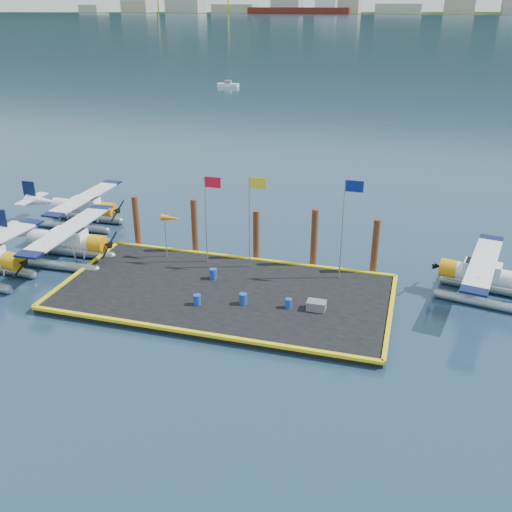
{
  "coord_description": "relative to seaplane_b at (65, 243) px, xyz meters",
  "views": [
    {
      "loc": [
        10.43,
        -29.27,
        16.62
      ],
      "look_at": [
        1.46,
        2.0,
        2.07
      ],
      "focal_mm": 40.0,
      "sensor_mm": 36.0,
      "label": 1
    }
  ],
  "objects": [
    {
      "name": "drum_2",
      "position": [
        16.35,
        -2.68,
        -0.84
      ],
      "size": [
        0.41,
        0.41,
        0.58
      ],
      "primitive_type": "cylinder",
      "color": "#1B3899",
      "rests_on": "dock"
    },
    {
      "name": "ground",
      "position": [
        12.09,
        -1.74,
        -1.53
      ],
      "size": [
        4000.0,
        4000.0,
        0.0
      ],
      "primitive_type": "plane",
      "color": "#162D43",
      "rests_on": "ground"
    },
    {
      "name": "crate",
      "position": [
        17.94,
        -2.46,
        -0.86
      ],
      "size": [
        1.09,
        0.72,
        0.54
      ],
      "primitive_type": "cube",
      "color": "slate",
      "rests_on": "dock"
    },
    {
      "name": "seaplane_c",
      "position": [
        -2.78,
        6.64,
        -0.07
      ],
      "size": [
        8.51,
        9.37,
        3.35
      ],
      "rotation": [
        0.0,
        0.0,
        -1.58
      ],
      "color": "gray",
      "rests_on": "ground"
    },
    {
      "name": "dock",
      "position": [
        12.09,
        -1.74,
        -1.33
      ],
      "size": [
        20.0,
        10.0,
        0.4
      ],
      "primitive_type": "cube",
      "color": "black",
      "rests_on": "ground"
    },
    {
      "name": "piling_3",
      "position": [
        16.59,
        3.66,
        0.62
      ],
      "size": [
        0.44,
        0.44,
        4.3
      ],
      "primitive_type": "cylinder",
      "color": "#442313",
      "rests_on": "ground"
    },
    {
      "name": "piling_0",
      "position": [
        3.59,
        3.66,
        0.47
      ],
      "size": [
        0.44,
        0.44,
        4.0
      ],
      "primitive_type": "cylinder",
      "color": "#442313",
      "rests_on": "ground"
    },
    {
      "name": "flagpole_blue",
      "position": [
        18.79,
        2.06,
        3.16
      ],
      "size": [
        1.14,
        0.08,
        6.5
      ],
      "color": "#9B9BA3",
      "rests_on": "dock"
    },
    {
      "name": "drum_3",
      "position": [
        11.13,
        -3.77,
        -0.82
      ],
      "size": [
        0.44,
        0.44,
        0.62
      ],
      "primitive_type": "cylinder",
      "color": "#1B3899",
      "rests_on": "dock"
    },
    {
      "name": "seaplane_b",
      "position": [
        0.0,
        0.0,
        0.0
      ],
      "size": [
        8.95,
        9.86,
        3.51
      ],
      "rotation": [
        0.0,
        0.0,
        -1.54
      ],
      "color": "gray",
      "rests_on": "ground"
    },
    {
      "name": "piling_1",
      "position": [
        8.09,
        3.66,
        0.57
      ],
      "size": [
        0.44,
        0.44,
        4.2
      ],
      "primitive_type": "cylinder",
      "color": "#442313",
      "rests_on": "ground"
    },
    {
      "name": "dock_bumpers",
      "position": [
        12.09,
        -1.74,
        -1.04
      ],
      "size": [
        20.25,
        10.25,
        0.18
      ],
      "primitive_type": null,
      "color": "yellow",
      "rests_on": "dock"
    },
    {
      "name": "seaplane_d",
      "position": [
        27.45,
        2.36,
        -0.1
      ],
      "size": [
        8.52,
        9.3,
        3.29
      ],
      "rotation": [
        0.0,
        0.0,
        1.38
      ],
      "color": "gray",
      "rests_on": "ground"
    },
    {
      "name": "flagpole_yellow",
      "position": [
        12.79,
        2.06,
        2.98
      ],
      "size": [
        1.14,
        0.08,
        6.2
      ],
      "color": "#9B9BA3",
      "rests_on": "dock"
    },
    {
      "name": "piling_4",
      "position": [
        20.59,
        3.66,
        0.47
      ],
      "size": [
        0.44,
        0.44,
        4.0
      ],
      "primitive_type": "cylinder",
      "color": "#442313",
      "rests_on": "ground"
    },
    {
      "name": "flagpole_red",
      "position": [
        9.8,
        2.06,
        2.87
      ],
      "size": [
        1.14,
        0.08,
        6.0
      ],
      "color": "#9B9BA3",
      "rests_on": "dock"
    },
    {
      "name": "drum_0",
      "position": [
        10.86,
        -0.3,
        -0.79
      ],
      "size": [
        0.48,
        0.48,
        0.68
      ],
      "primitive_type": "cylinder",
      "color": "#1B3899",
      "rests_on": "dock"
    },
    {
      "name": "drum_1",
      "position": [
        13.69,
        -2.96,
        -0.8
      ],
      "size": [
        0.47,
        0.47,
        0.67
      ],
      "primitive_type": "cylinder",
      "color": "#1B3899",
      "rests_on": "dock"
    },
    {
      "name": "windsock",
      "position": [
        7.06,
        2.06,
        1.7
      ],
      "size": [
        1.4,
        0.44,
        3.12
      ],
      "color": "#9B9BA3",
      "rests_on": "dock"
    },
    {
      "name": "piling_2",
      "position": [
        12.59,
        3.66,
        0.37
      ],
      "size": [
        0.44,
        0.44,
        3.8
      ],
      "primitive_type": "cylinder",
      "color": "#442313",
      "rests_on": "ground"
    }
  ]
}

